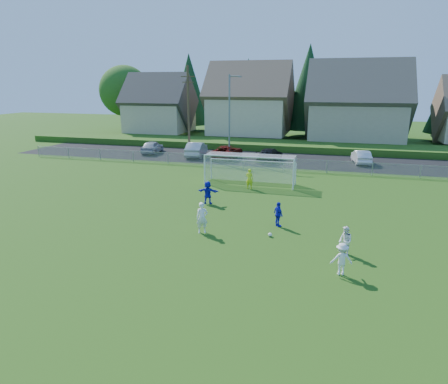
{
  "coord_description": "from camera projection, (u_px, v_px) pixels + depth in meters",
  "views": [
    {
      "loc": [
        6.69,
        -15.65,
        8.15
      ],
      "look_at": [
        0.0,
        8.0,
        1.4
      ],
      "focal_mm": 32.0,
      "sensor_mm": 36.0,
      "label": 1
    }
  ],
  "objects": [
    {
      "name": "houses_row",
      "position": [
        305.0,
        89.0,
        55.37
      ],
      "size": [
        53.9,
        11.45,
        13.27
      ],
      "color": "tan",
      "rests_on": "ground"
    },
    {
      "name": "player_white_c",
      "position": [
        342.0,
        259.0,
        17.35
      ],
      "size": [
        1.05,
        0.74,
        1.47
      ],
      "primitive_type": "imported",
      "rotation": [
        0.0,
        0.0,
        3.36
      ],
      "color": "white",
      "rests_on": "ground"
    },
    {
      "name": "car_b",
      "position": [
        196.0,
        149.0,
        45.5
      ],
      "size": [
        2.36,
        5.13,
        1.63
      ],
      "primitive_type": "imported",
      "rotation": [
        0.0,
        0.0,
        3.27
      ],
      "color": "silver",
      "rests_on": "ground"
    },
    {
      "name": "grass_embankment",
      "position": [
        282.0,
        146.0,
        50.8
      ],
      "size": [
        70.0,
        6.0,
        0.8
      ],
      "primitive_type": "cube",
      "color": "#1E420F",
      "rests_on": "ground"
    },
    {
      "name": "asphalt_lot",
      "position": [
        272.0,
        159.0,
        43.95
      ],
      "size": [
        60.0,
        60.0,
        0.0
      ],
      "primitive_type": "plane",
      "color": "black",
      "rests_on": "ground"
    },
    {
      "name": "ground",
      "position": [
        177.0,
        265.0,
        18.43
      ],
      "size": [
        160.0,
        160.0,
        0.0
      ],
      "primitive_type": "plane",
      "color": "#193D0C",
      "rests_on": "ground"
    },
    {
      "name": "player_white_a",
      "position": [
        202.0,
        218.0,
        22.22
      ],
      "size": [
        0.75,
        0.64,
        1.75
      ],
      "primitive_type": "imported",
      "rotation": [
        0.0,
        0.0,
        0.4
      ],
      "color": "white",
      "rests_on": "ground"
    },
    {
      "name": "car_d",
      "position": [
        270.0,
        155.0,
        42.78
      ],
      "size": [
        2.44,
        4.95,
        1.38
      ],
      "primitive_type": "imported",
      "rotation": [
        0.0,
        0.0,
        3.03
      ],
      "color": "black",
      "rests_on": "ground"
    },
    {
      "name": "car_a",
      "position": [
        152.0,
        147.0,
        47.68
      ],
      "size": [
        2.22,
        4.48,
        1.47
      ],
      "primitive_type": "imported",
      "rotation": [
        0.0,
        0.0,
        3.26
      ],
      "color": "#AFB1B7",
      "rests_on": "ground"
    },
    {
      "name": "car_f",
      "position": [
        361.0,
        157.0,
        41.57
      ],
      "size": [
        1.99,
        4.32,
        1.37
      ],
      "primitive_type": "imported",
      "rotation": [
        0.0,
        0.0,
        3.28
      ],
      "color": "silver",
      "rests_on": "ground"
    },
    {
      "name": "chainlink_fence",
      "position": [
        263.0,
        163.0,
        38.68
      ],
      "size": [
        52.06,
        0.06,
        1.2
      ],
      "color": "gray",
      "rests_on": "ground"
    },
    {
      "name": "soccer_ball",
      "position": [
        270.0,
        235.0,
        21.83
      ],
      "size": [
        0.22,
        0.22,
        0.22
      ],
      "primitive_type": "sphere",
      "color": "white",
      "rests_on": "ground"
    },
    {
      "name": "car_c",
      "position": [
        227.0,
        152.0,
        44.33
      ],
      "size": [
        2.8,
        5.35,
        1.44
      ],
      "primitive_type": "imported",
      "rotation": [
        0.0,
        0.0,
        3.06
      ],
      "color": "#600F0B",
      "rests_on": "ground"
    },
    {
      "name": "player_white_b",
      "position": [
        345.0,
        241.0,
        19.33
      ],
      "size": [
        0.85,
        0.9,
        1.46
      ],
      "primitive_type": "imported",
      "rotation": [
        0.0,
        0.0,
        -1.02
      ],
      "color": "white",
      "rests_on": "ground"
    },
    {
      "name": "player_blue_b",
      "position": [
        208.0,
        192.0,
        27.65
      ],
      "size": [
        1.49,
        0.5,
        1.6
      ],
      "primitive_type": "imported",
      "rotation": [
        0.0,
        0.0,
        3.16
      ],
      "color": "#1417BF",
      "rests_on": "ground"
    },
    {
      "name": "player_blue_a",
      "position": [
        278.0,
        214.0,
        23.24
      ],
      "size": [
        0.83,
        0.9,
        1.48
      ],
      "primitive_type": "imported",
      "rotation": [
        0.0,
        0.0,
        2.26
      ],
      "color": "#1417BF",
      "rests_on": "ground"
    },
    {
      "name": "streetlight",
      "position": [
        230.0,
        115.0,
        42.44
      ],
      "size": [
        1.38,
        0.18,
        9.0
      ],
      "color": "slate",
      "rests_on": "ground"
    },
    {
      "name": "tree_row",
      "position": [
        302.0,
        91.0,
        61.55
      ],
      "size": [
        65.98,
        12.36,
        13.8
      ],
      "color": "#382616",
      "rests_on": "ground"
    },
    {
      "name": "soccer_goal",
      "position": [
        251.0,
        165.0,
        32.89
      ],
      "size": [
        7.42,
        1.9,
        2.5
      ],
      "color": "white",
      "rests_on": "ground"
    },
    {
      "name": "goalkeeper",
      "position": [
        250.0,
        179.0,
        31.51
      ],
      "size": [
        0.62,
        0.43,
        1.62
      ],
      "primitive_type": "imported",
      "rotation": [
        0.0,
        0.0,
        3.07
      ],
      "color": "#D6EE1C",
      "rests_on": "ground"
    },
    {
      "name": "utility_pole",
      "position": [
        189.0,
        110.0,
        44.61
      ],
      "size": [
        1.6,
        0.26,
        10.0
      ],
      "color": "#473321",
      "rests_on": "ground"
    }
  ]
}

